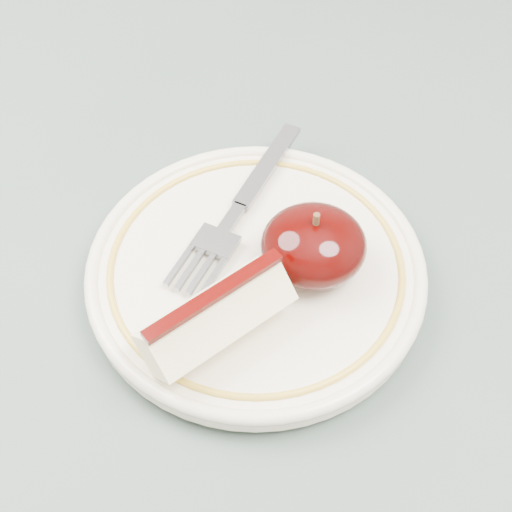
{
  "coord_description": "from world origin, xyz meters",
  "views": [
    {
      "loc": [
        0.05,
        -0.26,
        1.12
      ],
      "look_at": [
        0.05,
        0.01,
        0.78
      ],
      "focal_mm": 50.0,
      "sensor_mm": 36.0,
      "label": 1
    }
  ],
  "objects_px": {
    "table": "(182,366)",
    "apple_half": "(314,245)",
    "fork": "(239,207)",
    "plate": "(256,270)"
  },
  "relations": [
    {
      "from": "table",
      "to": "apple_half",
      "type": "bearing_deg",
      "value": 7.81
    },
    {
      "from": "fork",
      "to": "apple_half",
      "type": "bearing_deg",
      "value": -107.96
    },
    {
      "from": "table",
      "to": "apple_half",
      "type": "distance_m",
      "value": 0.15
    },
    {
      "from": "table",
      "to": "apple_half",
      "type": "xyz_separation_m",
      "value": [
        0.09,
        0.01,
        0.13
      ]
    },
    {
      "from": "plate",
      "to": "apple_half",
      "type": "xyz_separation_m",
      "value": [
        0.03,
        0.0,
        0.02
      ]
    },
    {
      "from": "plate",
      "to": "apple_half",
      "type": "relative_size",
      "value": 3.31
    },
    {
      "from": "plate",
      "to": "fork",
      "type": "relative_size",
      "value": 1.39
    },
    {
      "from": "table",
      "to": "apple_half",
      "type": "height_order",
      "value": "apple_half"
    },
    {
      "from": "plate",
      "to": "fork",
      "type": "xyz_separation_m",
      "value": [
        -0.01,
        0.04,
        0.01
      ]
    },
    {
      "from": "table",
      "to": "fork",
      "type": "bearing_deg",
      "value": 52.39
    }
  ]
}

